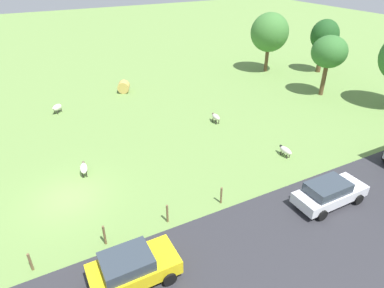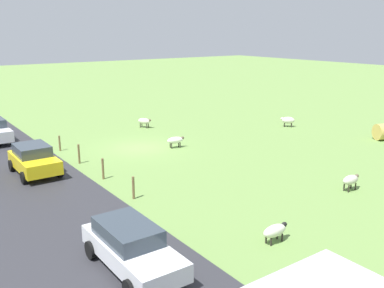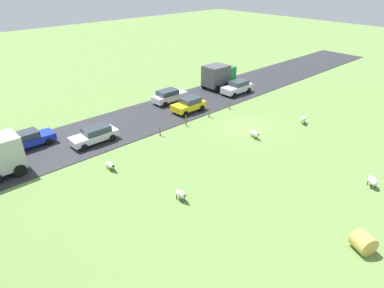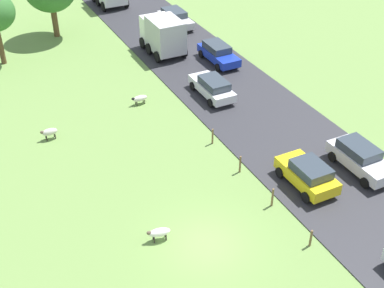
{
  "view_description": "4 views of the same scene",
  "coord_description": "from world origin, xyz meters",
  "views": [
    {
      "loc": [
        17.23,
        -0.68,
        12.73
      ],
      "look_at": [
        -0.17,
        8.42,
        1.42
      ],
      "focal_mm": 30.95,
      "sensor_mm": 36.0,
      "label": 1
    },
    {
      "loc": [
        13.32,
        24.82,
        7.69
      ],
      "look_at": [
        -0.62,
        5.28,
        1.32
      ],
      "focal_mm": 40.13,
      "sensor_mm": 36.0,
      "label": 2
    },
    {
      "loc": [
        -19.46,
        25.47,
        14.77
      ],
      "look_at": [
        -0.39,
        8.11,
        1.11
      ],
      "focal_mm": 31.23,
      "sensor_mm": 36.0,
      "label": 3
    },
    {
      "loc": [
        -9.22,
        -16.61,
        19.13
      ],
      "look_at": [
        2.67,
        6.98,
        1.07
      ],
      "focal_mm": 48.92,
      "sensor_mm": 36.0,
      "label": 4
    }
  ],
  "objects": [
    {
      "name": "hay_bale_0",
      "position": [
        -15.47,
        8.31,
        0.59
      ],
      "size": [
        1.49,
        1.53,
        1.19
      ],
      "primitive_type": "cylinder",
      "rotation": [
        1.57,
        0.0,
        1.15
      ],
      "color": "tan",
      "rests_on": "ground_plane"
    },
    {
      "name": "fence_post_0",
      "position": [
        4.59,
        -2.41,
        0.51
      ],
      "size": [
        0.12,
        0.12,
        1.02
      ],
      "primitive_type": "cylinder",
      "color": "brown",
      "rests_on": "ground_plane"
    },
    {
      "name": "sheep_0",
      "position": [
        -4.68,
        13.1,
        0.55
      ],
      "size": [
        1.12,
        0.49,
        0.79
      ],
      "color": "beige",
      "rests_on": "ground_plane"
    },
    {
      "name": "fence_post_3",
      "position": [
        4.59,
        7.85,
        0.55
      ],
      "size": [
        0.12,
        0.12,
        1.1
      ],
      "primitive_type": "cylinder",
      "color": "brown",
      "rests_on": "ground_plane"
    },
    {
      "name": "fence_post_2",
      "position": [
        4.59,
        4.43,
        0.57
      ],
      "size": [
        0.12,
        0.12,
        1.14
      ],
      "primitive_type": "cylinder",
      "color": "brown",
      "rests_on": "ground_plane"
    },
    {
      "name": "sheep_4",
      "position": [
        -13.16,
        1.29,
        0.54
      ],
      "size": [
        1.13,
        1.12,
        0.82
      ],
      "color": "silver",
      "rests_on": "ground_plane"
    },
    {
      "name": "fence_post_1",
      "position": [
        4.59,
        1.01,
        0.59
      ],
      "size": [
        0.12,
        0.12,
        1.17
      ],
      "primitive_type": "cylinder",
      "color": "brown",
      "rests_on": "ground_plane"
    },
    {
      "name": "ground_plane",
      "position": [
        0.0,
        0.0,
        0.0
      ],
      "size": [
        160.0,
        160.0,
        0.0
      ],
      "primitive_type": "plane",
      "color": "#6B8E47"
    },
    {
      "name": "sheep_1",
      "position": [
        -3.37,
        -5.25,
        0.55
      ],
      "size": [
        0.96,
        1.2,
        0.79
      ],
      "color": "silver",
      "rests_on": "ground_plane"
    },
    {
      "name": "car_2",
      "position": [
        7.55,
        13.3,
        0.84
      ],
      "size": [
        1.95,
        4.44,
        1.5
      ],
      "color": "silver",
      "rests_on": "road_strip"
    },
    {
      "name": "sheep_3",
      "position": [
        -2.03,
        1.37,
        0.52
      ],
      "size": [
        1.27,
        0.65,
        0.75
      ],
      "color": "white",
      "rests_on": "ground_plane"
    },
    {
      "name": "sheep_2",
      "position": [
        2.31,
        14.72,
        0.46
      ],
      "size": [
        1.21,
        0.47,
        0.69
      ],
      "color": "silver",
      "rests_on": "ground_plane"
    },
    {
      "name": "car_1",
      "position": [
        7.34,
        1.55,
        0.88
      ],
      "size": [
        2.08,
        3.89,
        1.58
      ],
      "color": "yellow",
      "rests_on": "road_strip"
    }
  ]
}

